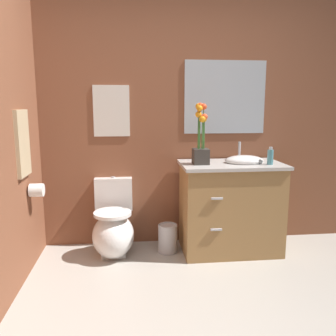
{
  "coord_description": "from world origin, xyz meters",
  "views": [
    {
      "loc": [
        -0.42,
        -1.65,
        1.38
      ],
      "look_at": [
        -0.09,
        1.4,
        0.82
      ],
      "focal_mm": 37.45,
      "sensor_mm": 36.0,
      "label": 1
    }
  ],
  "objects": [
    {
      "name": "hanging_towel",
      "position": [
        -1.25,
        1.18,
        1.08
      ],
      "size": [
        0.03,
        0.28,
        0.52
      ],
      "primitive_type": "cube",
      "color": "tan"
    },
    {
      "name": "wall_back",
      "position": [
        0.2,
        1.78,
        1.25
      ],
      "size": [
        3.95,
        0.05,
        2.5
      ],
      "primitive_type": "cube",
      "color": "brown",
      "rests_on": "ground_plane"
    },
    {
      "name": "vanity_cabinet",
      "position": [
        0.51,
        1.45,
        0.44
      ],
      "size": [
        0.94,
        0.56,
        1.03
      ],
      "color": "#9E7242",
      "rests_on": "ground_plane"
    },
    {
      "name": "toilet",
      "position": [
        -0.59,
        1.48,
        0.24
      ],
      "size": [
        0.38,
        0.59,
        0.69
      ],
      "color": "white",
      "rests_on": "ground_plane"
    },
    {
      "name": "trash_bin",
      "position": [
        -0.08,
        1.47,
        0.14
      ],
      "size": [
        0.18,
        0.18,
        0.27
      ],
      "color": "#B7B7BC",
      "rests_on": "ground_plane"
    },
    {
      "name": "wall_poster",
      "position": [
        -0.59,
        1.74,
        1.32
      ],
      "size": [
        0.34,
        0.01,
        0.48
      ],
      "primitive_type": "cube",
      "color": "silver"
    },
    {
      "name": "wall_mirror",
      "position": [
        0.51,
        1.74,
        1.45
      ],
      "size": [
        0.8,
        0.01,
        0.7
      ],
      "primitive_type": "cube",
      "color": "#B2BCC6"
    },
    {
      "name": "flower_vase",
      "position": [
        0.21,
        1.43,
        1.06
      ],
      "size": [
        0.14,
        0.14,
        0.55
      ],
      "color": "#38332D",
      "rests_on": "vanity_cabinet"
    },
    {
      "name": "soap_bottle",
      "position": [
        0.83,
        1.34,
        0.92
      ],
      "size": [
        0.05,
        0.05,
        0.16
      ],
      "color": "teal",
      "rests_on": "vanity_cabinet"
    },
    {
      "name": "toilet_paper_roll",
      "position": [
        -1.2,
        1.28,
        0.68
      ],
      "size": [
        0.11,
        0.11,
        0.11
      ],
      "primitive_type": "cylinder",
      "rotation": [
        0.0,
        1.57,
        0.0
      ],
      "color": "white"
    }
  ]
}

